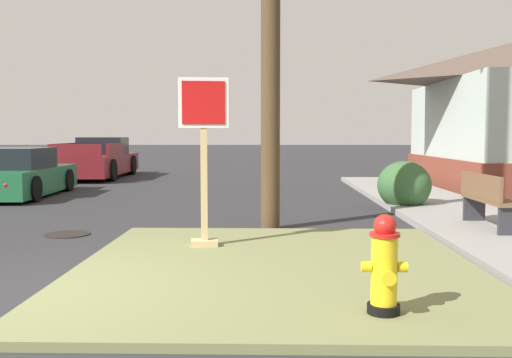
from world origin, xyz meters
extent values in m
plane|color=#2B2B2D|center=(0.00, 0.00, 0.00)|extent=(160.00, 160.00, 0.00)
cube|color=olive|center=(2.57, 1.20, 0.04)|extent=(4.60, 4.97, 0.08)
cube|color=gray|center=(6.07, 5.48, 0.06)|extent=(2.20, 17.09, 0.12)
cylinder|color=black|center=(3.45, -0.56, 0.12)|extent=(0.28, 0.28, 0.08)
cylinder|color=yellow|center=(3.45, -0.56, 0.45)|extent=(0.22, 0.22, 0.58)
cylinder|color=red|center=(3.45, -0.56, 0.75)|extent=(0.25, 0.25, 0.03)
sphere|color=red|center=(3.45, -0.56, 0.83)|extent=(0.19, 0.19, 0.19)
cube|color=red|center=(3.45, -0.56, 0.90)|extent=(0.04, 0.04, 0.04)
cylinder|color=yellow|center=(3.30, -0.56, 0.48)|extent=(0.08, 0.09, 0.09)
cylinder|color=yellow|center=(3.60, -0.56, 0.48)|extent=(0.08, 0.09, 0.09)
cylinder|color=yellow|center=(3.45, -0.72, 0.43)|extent=(0.12, 0.09, 0.12)
cube|color=tan|center=(1.61, 2.27, 1.18)|extent=(0.10, 0.10, 2.20)
cube|color=tan|center=(1.61, 2.27, 0.12)|extent=(0.39, 0.32, 0.08)
cube|color=white|center=(1.61, 2.22, 2.01)|extent=(0.66, 0.09, 0.66)
cube|color=red|center=(1.62, 2.21, 2.01)|extent=(0.56, 0.08, 0.57)
cylinder|color=black|center=(-0.71, 3.47, 0.01)|extent=(0.70, 0.70, 0.02)
cube|color=#1E6038|center=(-3.98, 8.93, 0.41)|extent=(2.05, 4.21, 0.64)
cube|color=black|center=(-3.97, 8.72, 0.97)|extent=(1.68, 1.97, 0.56)
cylinder|color=black|center=(-4.92, 10.16, 0.31)|extent=(0.25, 0.63, 0.62)
cylinder|color=black|center=(-3.18, 10.25, 0.31)|extent=(0.25, 0.63, 0.62)
cylinder|color=black|center=(-3.05, 7.70, 0.31)|extent=(0.25, 0.63, 0.62)
sphere|color=white|center=(-4.64, 10.91, 0.47)|extent=(0.14, 0.14, 0.14)
sphere|color=white|center=(-3.54, 10.96, 0.47)|extent=(0.14, 0.14, 0.14)
sphere|color=red|center=(-3.33, 6.94, 0.47)|extent=(0.12, 0.12, 0.12)
cube|color=maroon|center=(-3.79, 15.07, 0.50)|extent=(2.07, 5.49, 0.68)
cube|color=black|center=(-3.82, 15.83, 1.14)|extent=(1.70, 1.47, 0.68)
cube|color=maroon|center=(-4.65, 14.09, 1.06)|extent=(0.18, 2.28, 0.44)
cube|color=maroon|center=(-2.87, 14.16, 1.06)|extent=(0.18, 2.28, 0.44)
cube|color=maroon|center=(-3.70, 12.41, 1.06)|extent=(1.70, 0.16, 0.44)
cylinder|color=black|center=(-4.73, 16.67, 0.38)|extent=(0.29, 0.77, 0.76)
cylinder|color=black|center=(-2.97, 16.73, 0.38)|extent=(0.29, 0.77, 0.76)
cylinder|color=black|center=(-4.62, 13.42, 0.38)|extent=(0.29, 0.77, 0.76)
cylinder|color=black|center=(-2.85, 13.48, 0.38)|extent=(0.29, 0.77, 0.76)
cube|color=brown|center=(5.99, 3.63, 0.56)|extent=(0.42, 1.56, 0.06)
cube|color=brown|center=(5.81, 3.63, 0.78)|extent=(0.07, 1.55, 0.38)
cube|color=#2D2D33|center=(6.00, 2.93, 0.33)|extent=(0.36, 0.07, 0.41)
cube|color=#2D2D33|center=(5.98, 4.32, 0.33)|extent=(0.36, 0.07, 0.41)
ellipsoid|color=#355D31|center=(5.35, 6.64, 0.51)|extent=(1.12, 1.12, 1.03)
camera|label=1|loc=(2.48, -5.18, 1.59)|focal=39.10mm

